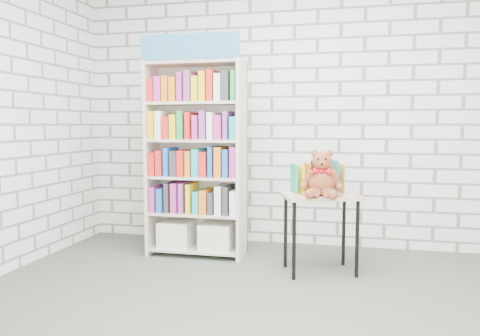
# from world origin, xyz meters

# --- Properties ---
(ground) EXTENTS (4.50, 4.50, 0.00)m
(ground) POSITION_xyz_m (0.00, 0.00, 0.00)
(ground) COLOR #3F483C
(ground) RESTS_ON ground
(room_shell) EXTENTS (4.52, 4.02, 2.81)m
(room_shell) POSITION_xyz_m (0.00, 0.00, 1.78)
(room_shell) COLOR silver
(room_shell) RESTS_ON ground
(bookshelf) EXTENTS (0.92, 0.36, 2.07)m
(bookshelf) POSITION_xyz_m (-0.85, 1.36, 0.94)
(bookshelf) COLOR beige
(bookshelf) RESTS_ON ground
(display_table) EXTENTS (0.73, 0.61, 0.67)m
(display_table) POSITION_xyz_m (0.34, 1.07, 0.58)
(display_table) COLOR tan
(display_table) RESTS_ON ground
(table_books) EXTENTS (0.47, 0.32, 0.26)m
(table_books) POSITION_xyz_m (0.30, 1.17, 0.80)
(table_books) COLOR teal
(table_books) RESTS_ON display_table
(teddy_bear) EXTENTS (0.36, 0.33, 0.38)m
(teddy_bear) POSITION_xyz_m (0.35, 0.97, 0.82)
(teddy_bear) COLOR brown
(teddy_bear) RESTS_ON display_table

